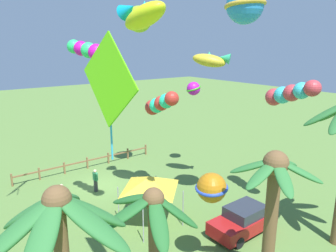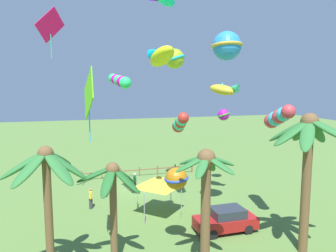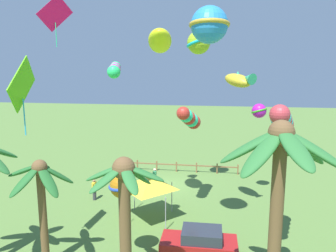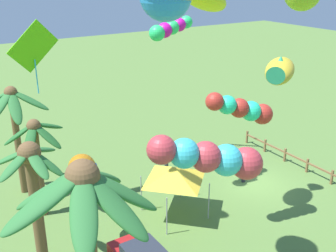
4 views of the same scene
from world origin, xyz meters
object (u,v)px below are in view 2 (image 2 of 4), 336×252
palm_tree_2 (206,184)px  kite_tube_7 (278,117)px  kite_fish_8 (161,56)px  kite_diamond_10 (89,94)px  spectator_0 (135,182)px  spectator_2 (105,187)px  palm_tree_3 (46,177)px  spectator_1 (91,198)px  palm_tree_0 (308,147)px  kite_tube_4 (180,123)px  kite_ball_1 (224,115)px  kite_tube_2 (120,81)px  kite_fish_9 (224,89)px  kite_ball_6 (176,178)px  kite_ball_5 (227,46)px  festival_tent (158,181)px  kite_diamond_11 (50,26)px  parked_car_0 (226,220)px  kite_ball_3 (174,59)px  palm_tree_1 (112,189)px

palm_tree_2 → kite_tube_7: (-6.60, -3.83, 2.76)m
kite_fish_8 → kite_diamond_10: bearing=50.7°
palm_tree_2 → kite_diamond_10: bearing=-20.5°
spectator_0 → kite_tube_7: 13.62m
spectator_2 → kite_diamond_10: 12.83m
palm_tree_3 → spectator_1: size_ratio=4.09×
palm_tree_0 → kite_tube_7: kite_tube_7 is taller
kite_tube_4 → kite_fish_8: size_ratio=1.00×
spectator_2 → kite_ball_1: bearing=179.4°
spectator_1 → kite_tube_2: 9.06m
kite_tube_7 → kite_fish_9: kite_fish_9 is taller
kite_tube_4 → kite_ball_6: size_ratio=2.12×
kite_ball_1 → kite_ball_6: (7.32, 9.47, -2.54)m
spectator_2 → kite_ball_6: (-3.17, 9.59, 3.26)m
kite_ball_5 → festival_tent: bearing=-37.6°
festival_tent → kite_tube_2: (2.45, -1.28, 7.06)m
kite_tube_7 → kite_fish_8: bearing=-35.3°
kite_tube_4 → kite_diamond_11: bearing=-1.4°
kite_ball_6 → kite_diamond_11: kite_diamond_11 is taller
palm_tree_0 → kite_fish_8: 11.69m
spectator_2 → kite_tube_4: 8.28m
spectator_1 → kite_ball_6: kite_ball_6 is taller
palm_tree_0 → spectator_2: (9.84, -11.93, -5.14)m
kite_ball_6 → kite_diamond_11: 13.57m
kite_ball_1 → kite_ball_5: (3.44, 7.43, 5.03)m
kite_ball_1 → kite_diamond_10: kite_diamond_10 is taller
palm_tree_0 → kite_diamond_10: (11.28, -1.99, 2.84)m
palm_tree_3 → kite_fish_9: kite_fish_9 is taller
parked_car_0 → kite_diamond_11: size_ratio=1.13×
kite_tube_4 → kite_ball_6: 7.88m
kite_ball_1 → kite_diamond_10: bearing=39.5°
palm_tree_3 → kite_ball_1: (-13.96, -10.80, 1.56)m
palm_tree_3 → spectator_0: palm_tree_3 is taller
kite_tube_4 → kite_diamond_11: (9.30, -0.22, 6.96)m
kite_tube_2 → kite_fish_9: bearing=178.5°
palm_tree_2 → kite_tube_2: kite_tube_2 is taller
parked_car_0 → kite_ball_5: size_ratio=1.86×
kite_ball_6 → kite_diamond_10: size_ratio=0.45×
kite_ball_3 → kite_fish_9: kite_ball_3 is taller
spectator_1 → kite_tube_7: bearing=153.7°
kite_tube_7 → kite_fish_9: bearing=-68.7°
palm_tree_3 → spectator_0: 13.98m
kite_tube_2 → kite_tube_4: kite_tube_2 is taller
palm_tree_3 → festival_tent: bearing=-137.7°
palm_tree_2 → palm_tree_1: bearing=-17.1°
kite_ball_1 → spectator_0: bearing=-7.6°
spectator_1 → kite_ball_1: 13.30m
parked_car_0 → kite_ball_6: size_ratio=2.35×
parked_car_0 → spectator_1: 10.18m
palm_tree_1 → kite_fish_8: 11.08m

